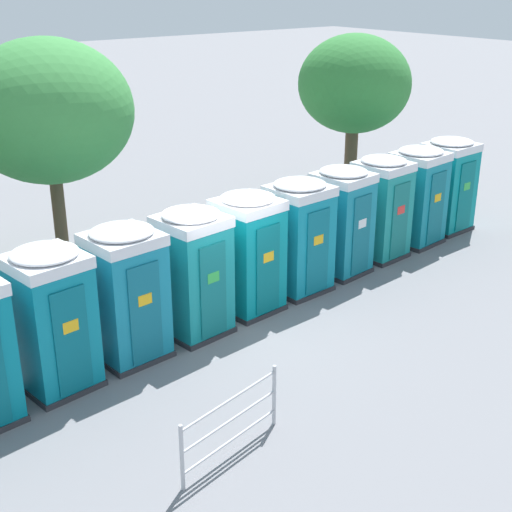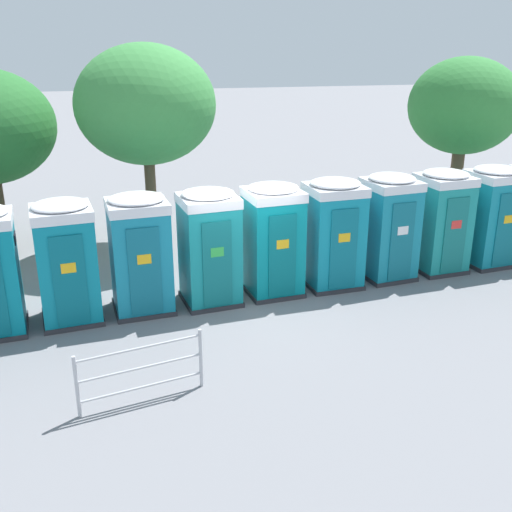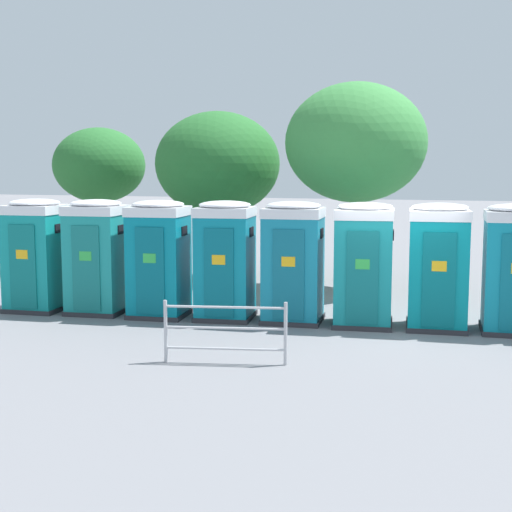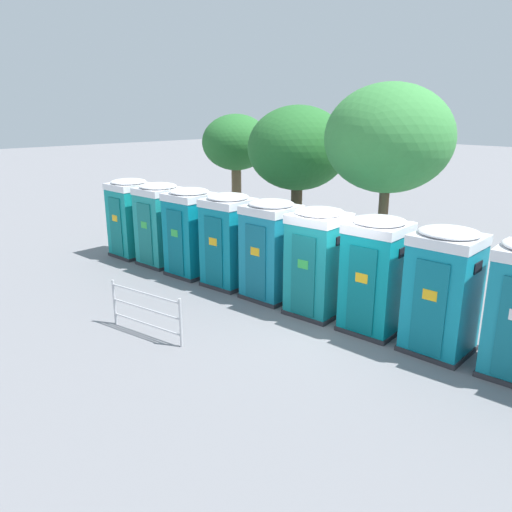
% 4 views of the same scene
% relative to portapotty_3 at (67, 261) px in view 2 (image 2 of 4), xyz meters
% --- Properties ---
extents(ground_plane, '(120.00, 120.00, 0.00)m').
position_rel_portapotty_3_xyz_m(ground_plane, '(3.68, 0.09, -1.28)').
color(ground_plane, slate).
extents(portapotty_3, '(1.32, 1.33, 2.54)m').
position_rel_portapotty_3_xyz_m(portapotty_3, '(0.00, 0.00, 0.00)').
color(portapotty_3, '#2D2D33').
rests_on(portapotty_3, ground).
extents(portapotty_4, '(1.33, 1.30, 2.54)m').
position_rel_portapotty_3_xyz_m(portapotty_4, '(1.46, 0.15, -0.00)').
color(portapotty_4, '#2D2D33').
rests_on(portapotty_4, ground).
extents(portapotty_5, '(1.32, 1.33, 2.54)m').
position_rel_portapotty_3_xyz_m(portapotty_5, '(2.93, 0.22, -0.00)').
color(portapotty_5, '#2D2D33').
rests_on(portapotty_5, ground).
extents(portapotty_6, '(1.30, 1.31, 2.54)m').
position_rel_portapotty_3_xyz_m(portapotty_6, '(4.40, 0.39, -0.00)').
color(portapotty_6, '#2D2D33').
rests_on(portapotty_6, ground).
extents(portapotty_7, '(1.31, 1.27, 2.54)m').
position_rel_portapotty_3_xyz_m(portapotty_7, '(5.86, 0.50, -0.00)').
color(portapotty_7, '#2D2D33').
rests_on(portapotty_7, ground).
extents(portapotty_8, '(1.29, 1.33, 2.54)m').
position_rel_portapotty_3_xyz_m(portapotty_8, '(7.32, 0.67, 0.00)').
color(portapotty_8, '#2D2D33').
rests_on(portapotty_8, ground).
extents(portapotty_9, '(1.26, 1.30, 2.54)m').
position_rel_portapotty_3_xyz_m(portapotty_9, '(8.79, 0.81, 0.00)').
color(portapotty_9, '#2D2D33').
rests_on(portapotty_9, ground).
extents(portapotty_10, '(1.35, 1.33, 2.54)m').
position_rel_portapotty_3_xyz_m(portapotty_10, '(10.26, 0.90, -0.00)').
color(portapotty_10, '#2D2D33').
rests_on(portapotty_10, ground).
extents(street_tree_0, '(3.30, 3.30, 5.02)m').
position_rel_portapotty_3_xyz_m(street_tree_0, '(11.39, 4.48, 2.29)').
color(street_tree_0, brown).
rests_on(street_tree_0, ground).
extents(street_tree_3, '(3.64, 3.64, 5.41)m').
position_rel_portapotty_3_xyz_m(street_tree_3, '(2.02, 4.30, 2.58)').
color(street_tree_3, brown).
rests_on(street_tree_3, ground).
extents(event_barrier, '(2.01, 0.48, 1.05)m').
position_rel_portapotty_3_xyz_m(event_barrier, '(1.23, -3.36, -0.72)').
color(event_barrier, '#B7B7BC').
rests_on(event_barrier, ground).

